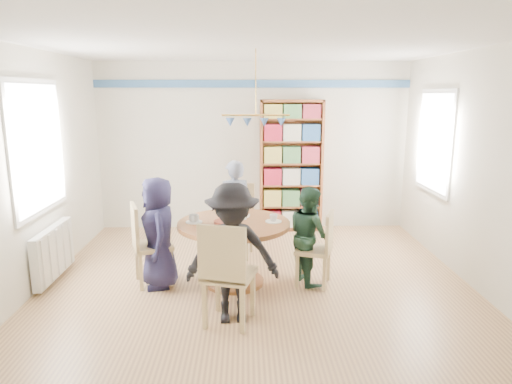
{
  "coord_description": "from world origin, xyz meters",
  "views": [
    {
      "loc": [
        -0.12,
        -4.91,
        2.2
      ],
      "look_at": [
        0.0,
        0.4,
        1.05
      ],
      "focal_mm": 32.0,
      "sensor_mm": 36.0,
      "label": 1
    }
  ],
  "objects_px": {
    "chair_right": "(320,245)",
    "chair_left": "(146,241)",
    "chair_near": "(226,270)",
    "bookshelf": "(291,167)",
    "person_far": "(234,209)",
    "person_left": "(159,233)",
    "person_near": "(233,254)",
    "person_right": "(309,235)",
    "chair_far": "(237,216)",
    "radiator": "(54,252)",
    "dining_table": "(234,238)"
  },
  "relations": [
    {
      "from": "chair_right",
      "to": "chair_left",
      "type": "bearing_deg",
      "value": 178.02
    },
    {
      "from": "chair_near",
      "to": "chair_left",
      "type": "bearing_deg",
      "value": 133.53
    },
    {
      "from": "chair_right",
      "to": "bookshelf",
      "type": "bearing_deg",
      "value": 93.16
    },
    {
      "from": "person_far",
      "to": "chair_right",
      "type": "bearing_deg",
      "value": 123.28
    },
    {
      "from": "person_left",
      "to": "person_near",
      "type": "distance_m",
      "value": 1.22
    },
    {
      "from": "person_right",
      "to": "person_near",
      "type": "height_order",
      "value": "person_near"
    },
    {
      "from": "chair_near",
      "to": "chair_far",
      "type": "bearing_deg",
      "value": 87.96
    },
    {
      "from": "radiator",
      "to": "bookshelf",
      "type": "distance_m",
      "value": 3.71
    },
    {
      "from": "chair_left",
      "to": "chair_far",
      "type": "distance_m",
      "value": 1.46
    },
    {
      "from": "chair_left",
      "to": "bookshelf",
      "type": "xyz_separation_m",
      "value": [
        1.9,
        2.18,
        0.51
      ]
    },
    {
      "from": "person_right",
      "to": "chair_right",
      "type": "bearing_deg",
      "value": -149.17
    },
    {
      "from": "radiator",
      "to": "chair_near",
      "type": "relative_size",
      "value": 0.96
    },
    {
      "from": "chair_right",
      "to": "bookshelf",
      "type": "relative_size",
      "value": 0.42
    },
    {
      "from": "chair_near",
      "to": "person_right",
      "type": "height_order",
      "value": "person_right"
    },
    {
      "from": "dining_table",
      "to": "person_near",
      "type": "height_order",
      "value": "person_near"
    },
    {
      "from": "person_right",
      "to": "person_far",
      "type": "distance_m",
      "value": 1.28
    },
    {
      "from": "person_right",
      "to": "person_far",
      "type": "xyz_separation_m",
      "value": [
        -0.9,
        0.9,
        0.09
      ]
    },
    {
      "from": "chair_right",
      "to": "chair_near",
      "type": "height_order",
      "value": "chair_near"
    },
    {
      "from": "chair_left",
      "to": "person_far",
      "type": "height_order",
      "value": "person_far"
    },
    {
      "from": "radiator",
      "to": "chair_right",
      "type": "xyz_separation_m",
      "value": [
        3.15,
        -0.21,
        0.13
      ]
    },
    {
      "from": "person_right",
      "to": "bookshelf",
      "type": "relative_size",
      "value": 0.55
    },
    {
      "from": "chair_right",
      "to": "bookshelf",
      "type": "distance_m",
      "value": 2.32
    },
    {
      "from": "dining_table",
      "to": "chair_far",
      "type": "xyz_separation_m",
      "value": [
        0.02,
        1.02,
        -0.01
      ]
    },
    {
      "from": "radiator",
      "to": "bookshelf",
      "type": "height_order",
      "value": "bookshelf"
    },
    {
      "from": "person_left",
      "to": "person_right",
      "type": "height_order",
      "value": "person_left"
    },
    {
      "from": "person_far",
      "to": "person_right",
      "type": "bearing_deg",
      "value": 122.68
    },
    {
      "from": "person_left",
      "to": "person_right",
      "type": "xyz_separation_m",
      "value": [
        1.74,
        0.08,
        -0.07
      ]
    },
    {
      "from": "chair_near",
      "to": "person_near",
      "type": "height_order",
      "value": "person_near"
    },
    {
      "from": "radiator",
      "to": "chair_near",
      "type": "bearing_deg",
      "value": -28.93
    },
    {
      "from": "chair_near",
      "to": "person_far",
      "type": "bearing_deg",
      "value": 89.12
    },
    {
      "from": "chair_left",
      "to": "chair_near",
      "type": "distance_m",
      "value": 1.42
    },
    {
      "from": "dining_table",
      "to": "bookshelf",
      "type": "xyz_separation_m",
      "value": [
        0.87,
        2.19,
        0.48
      ]
    },
    {
      "from": "chair_right",
      "to": "dining_table",
      "type": "bearing_deg",
      "value": 176.5
    },
    {
      "from": "bookshelf",
      "to": "dining_table",
      "type": "bearing_deg",
      "value": -111.75
    },
    {
      "from": "person_near",
      "to": "radiator",
      "type": "bearing_deg",
      "value": 150.65
    },
    {
      "from": "bookshelf",
      "to": "radiator",
      "type": "bearing_deg",
      "value": -146.01
    },
    {
      "from": "person_left",
      "to": "chair_right",
      "type": "bearing_deg",
      "value": 73.7
    },
    {
      "from": "dining_table",
      "to": "chair_right",
      "type": "xyz_separation_m",
      "value": [
        1.0,
        -0.06,
        -0.07
      ]
    },
    {
      "from": "chair_right",
      "to": "chair_near",
      "type": "bearing_deg",
      "value": -137.47
    },
    {
      "from": "radiator",
      "to": "bookshelf",
      "type": "xyz_separation_m",
      "value": [
        3.03,
        2.04,
        0.69
      ]
    },
    {
      "from": "chair_left",
      "to": "person_near",
      "type": "height_order",
      "value": "person_near"
    },
    {
      "from": "radiator",
      "to": "person_near",
      "type": "relative_size",
      "value": 0.72
    },
    {
      "from": "chair_left",
      "to": "chair_far",
      "type": "height_order",
      "value": "chair_far"
    },
    {
      "from": "radiator",
      "to": "person_far",
      "type": "relative_size",
      "value": 0.75
    },
    {
      "from": "chair_left",
      "to": "chair_near",
      "type": "bearing_deg",
      "value": -46.47
    },
    {
      "from": "radiator",
      "to": "person_left",
      "type": "bearing_deg",
      "value": -8.46
    },
    {
      "from": "radiator",
      "to": "dining_table",
      "type": "height_order",
      "value": "dining_table"
    },
    {
      "from": "dining_table",
      "to": "chair_near",
      "type": "xyz_separation_m",
      "value": [
        -0.05,
        -1.02,
        0.01
      ]
    },
    {
      "from": "chair_near",
      "to": "person_left",
      "type": "relative_size",
      "value": 0.81
    },
    {
      "from": "person_far",
      "to": "person_near",
      "type": "distance_m",
      "value": 1.84
    }
  ]
}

